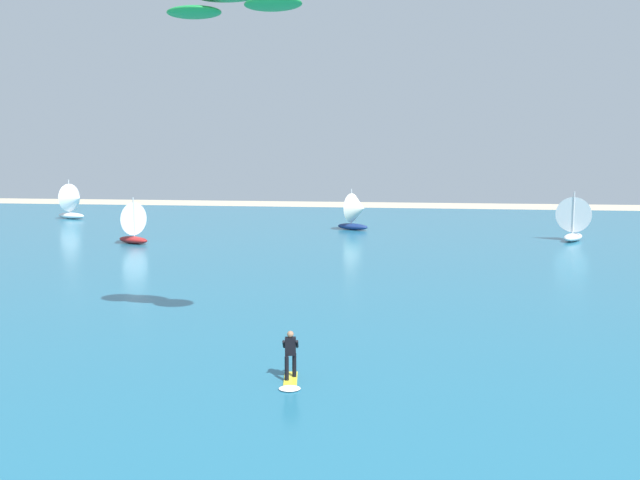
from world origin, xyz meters
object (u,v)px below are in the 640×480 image
(sailboat_center_horizon, at_px, (575,218))
(sailboat_mid_left, at_px, (357,211))
(kitesurfer, at_px, (290,364))
(sailboat_heeled_over, at_px, (74,201))
(sailboat_far_left, at_px, (129,222))
(kite, at_px, (232,3))

(sailboat_center_horizon, bearing_deg, sailboat_mid_left, 164.70)
(kitesurfer, xyz_separation_m, sailboat_heeled_over, (-39.14, 54.58, 1.64))
(kitesurfer, xyz_separation_m, sailboat_far_left, (-21.60, 33.23, 1.26))
(sailboat_far_left, relative_size, sailboat_heeled_over, 0.83)
(kite, xyz_separation_m, sailboat_far_left, (-18.69, 29.51, -11.19))
(sailboat_heeled_over, bearing_deg, sailboat_center_horizon, -12.77)
(kitesurfer, relative_size, sailboat_center_horizon, 0.45)
(sailboat_far_left, bearing_deg, kitesurfer, -56.97)
(kitesurfer, xyz_separation_m, sailboat_mid_left, (-2.97, 47.34, 1.37))
(sailboat_mid_left, bearing_deg, sailboat_heeled_over, 168.69)
(kite, xyz_separation_m, sailboat_mid_left, (-0.06, 43.63, -11.09))
(kite, bearing_deg, sailboat_mid_left, 90.08)
(kite, relative_size, sailboat_mid_left, 1.35)
(sailboat_heeled_over, bearing_deg, kitesurfer, -54.35)
(kitesurfer, relative_size, sailboat_mid_left, 0.47)
(sailboat_mid_left, bearing_deg, sailboat_far_left, -142.85)
(sailboat_mid_left, height_order, sailboat_far_left, sailboat_mid_left)
(sailboat_mid_left, bearing_deg, sailboat_center_horizon, -15.30)
(sailboat_far_left, distance_m, sailboat_heeled_over, 27.63)
(sailboat_center_horizon, xyz_separation_m, sailboat_heeled_over, (-56.76, 12.87, 0.18))
(kitesurfer, relative_size, sailboat_far_left, 0.50)
(sailboat_far_left, xyz_separation_m, sailboat_heeled_over, (-17.54, 21.35, 0.38))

